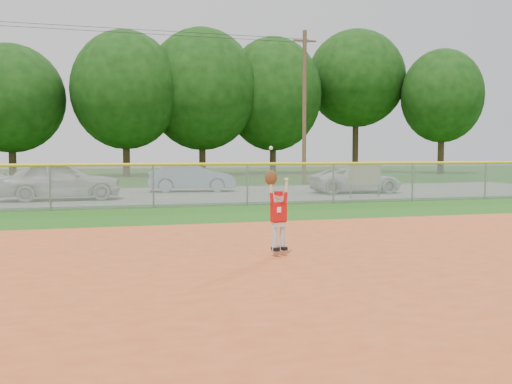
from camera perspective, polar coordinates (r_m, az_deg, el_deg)
ground at (r=10.05m, az=-4.56°, el=-7.01°), size 120.00×120.00×0.00m
clay_infield at (r=7.20m, az=0.19°, el=-11.27°), size 24.00×16.00×0.04m
parking_strip at (r=25.82m, az=-11.50°, el=-0.30°), size 44.00×10.00×0.03m
car_white_a at (r=23.76m, az=-18.96°, el=1.14°), size 4.73×2.11×1.58m
car_blue at (r=27.53m, az=-6.45°, el=1.46°), size 4.26×1.94×1.35m
car_white_b at (r=26.90m, az=9.97°, el=1.18°), size 4.34×2.12×1.19m
sponsor_sign at (r=24.12m, az=10.84°, el=1.69°), size 1.63×0.39×1.47m
outfield_fence at (r=19.79m, az=-10.23°, el=0.94°), size 40.06×0.10×1.55m
power_lines at (r=31.93m, az=-10.63°, el=8.89°), size 19.40×0.24×9.00m
tree_line at (r=47.99m, az=-12.47°, el=10.63°), size 62.37×13.00×14.43m
ballplayer at (r=10.27m, az=2.16°, el=-1.88°), size 0.48×0.24×1.88m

